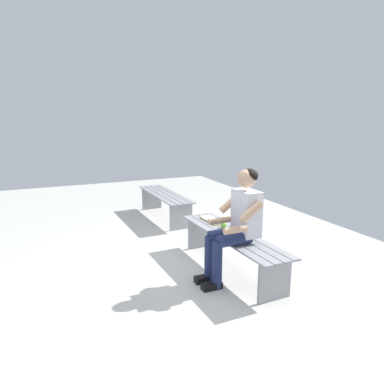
{
  "coord_description": "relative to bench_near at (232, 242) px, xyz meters",
  "views": [
    {
      "loc": [
        -3.43,
        2.03,
        1.81
      ],
      "look_at": [
        0.83,
        0.15,
        0.8
      ],
      "focal_mm": 33.12,
      "sensor_mm": 36.0,
      "label": 1
    }
  ],
  "objects": [
    {
      "name": "bench_far",
      "position": [
        2.37,
        -0.0,
        -0.01
      ],
      "size": [
        1.68,
        0.48,
        0.45
      ],
      "rotation": [
        0.0,
        0.0,
        0.03
      ],
      "color": "gray",
      "rests_on": "ground"
    },
    {
      "name": "ground_plane",
      "position": [
        1.19,
        1.0,
        -0.37
      ],
      "size": [
        10.0,
        7.0,
        0.04
      ],
      "primitive_type": "cube",
      "color": "beige"
    },
    {
      "name": "bench_near",
      "position": [
        0.0,
        0.0,
        0.0
      ],
      "size": [
        1.86,
        0.49,
        0.45
      ],
      "rotation": [
        0.0,
        0.0,
        0.03
      ],
      "color": "gray",
      "rests_on": "ground"
    },
    {
      "name": "apple",
      "position": [
        0.23,
        -0.01,
        0.14
      ],
      "size": [
        0.08,
        0.08,
        0.08
      ],
      "primitive_type": "sphere",
      "color": "#72B738",
      "rests_on": "bench_near"
    },
    {
      "name": "person_seated",
      "position": [
        -0.26,
        0.1,
        0.34
      ],
      "size": [
        0.5,
        0.69,
        1.25
      ],
      "color": "silver",
      "rests_on": "ground"
    },
    {
      "name": "book_open",
      "position": [
        0.55,
        -0.01,
        0.11
      ],
      "size": [
        0.42,
        0.17,
        0.02
      ],
      "rotation": [
        0.0,
        0.0,
        0.03
      ],
      "color": "white",
      "rests_on": "bench_near"
    }
  ]
}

